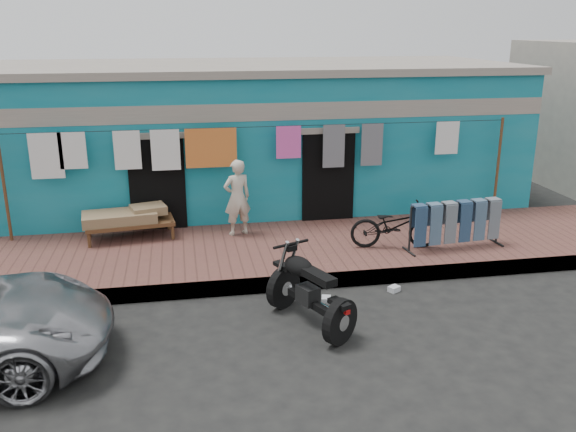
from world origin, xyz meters
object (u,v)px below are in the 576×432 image
at_px(seated_person, 237,198).
at_px(jeans_rack, 455,224).
at_px(bicycle, 395,221).
at_px(charpoy, 130,224).
at_px(motorcycle, 310,289).

bearing_deg(seated_person, jeans_rack, 143.25).
bearing_deg(bicycle, jeans_rack, -91.69).
xyz_separation_m(seated_person, bicycle, (2.78, -1.26, -0.23)).
distance_m(charpoy, jeans_rack, 6.15).
bearing_deg(motorcycle, charpoy, 102.97).
distance_m(motorcycle, jeans_rack, 3.76).
bearing_deg(charpoy, motorcycle, -52.78).
relative_size(seated_person, charpoy, 0.82).
bearing_deg(bicycle, motorcycle, 147.13).
xyz_separation_m(seated_person, jeans_rack, (3.86, -1.48, -0.29)).
height_order(seated_person, jeans_rack, seated_person).
bearing_deg(seated_person, charpoy, -19.69).
height_order(charpoy, jeans_rack, jeans_rack).
height_order(seated_person, bicycle, seated_person).
relative_size(seated_person, motorcycle, 0.82).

